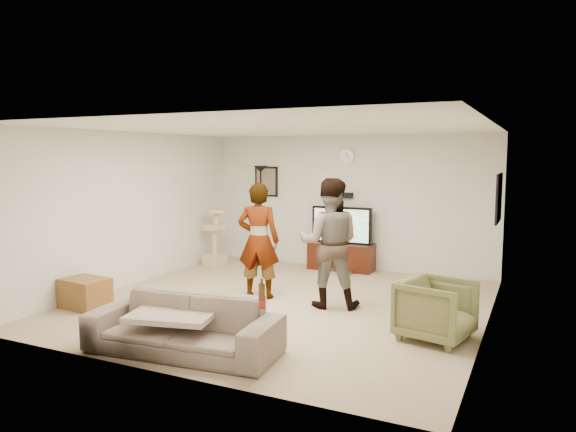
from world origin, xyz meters
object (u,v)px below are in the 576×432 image
at_px(floor_lamp, 261,215).
at_px(person_right, 329,243).
at_px(tv_stand, 341,256).
at_px(sofa, 183,325).
at_px(side_table, 85,293).
at_px(person_left, 259,241).
at_px(beer_bottle, 262,296).
at_px(cat_tree, 214,237).
at_px(armchair, 436,310).
at_px(tv, 342,225).

xyz_separation_m(floor_lamp, person_right, (2.27, -2.21, -0.05)).
height_order(tv_stand, person_right, person_right).
relative_size(sofa, side_table, 3.36).
relative_size(tv_stand, person_left, 0.70).
bearing_deg(person_left, tv_stand, -115.20).
bearing_deg(beer_bottle, cat_tree, 128.40).
distance_m(tv_stand, side_table, 4.57).
distance_m(tv_stand, beer_bottle, 4.81).
xyz_separation_m(tv_stand, person_left, (-0.45, -2.37, 0.61)).
distance_m(tv_stand, armchair, 3.86).
height_order(cat_tree, armchair, cat_tree).
distance_m(tv, person_right, 2.46).
xyz_separation_m(cat_tree, person_left, (1.92, -1.74, 0.31)).
bearing_deg(sofa, person_right, 66.25).
xyz_separation_m(tv, person_right, (0.67, -2.37, 0.06)).
relative_size(armchair, side_table, 1.25).
height_order(tv, side_table, tv).
relative_size(cat_tree, beer_bottle, 4.40).
relative_size(tv, floor_lamp, 0.60).
relative_size(tv, person_left, 0.66).
xyz_separation_m(cat_tree, side_table, (-0.01, -3.25, -0.34)).
xyz_separation_m(tv, armchair, (2.27, -3.12, -0.49)).
relative_size(floor_lamp, side_table, 3.10).
bearing_deg(person_right, cat_tree, -47.22).
bearing_deg(person_left, side_table, 23.72).
distance_m(tv_stand, floor_lamp, 1.76).
relative_size(person_left, side_table, 2.78).
bearing_deg(person_right, beer_bottle, 76.99).
bearing_deg(floor_lamp, tv_stand, 5.59).
xyz_separation_m(tv_stand, armchair, (2.27, -3.12, 0.10)).
distance_m(tv, armchair, 3.89).
bearing_deg(cat_tree, armchair, -28.11).
xyz_separation_m(cat_tree, person_right, (3.04, -1.73, 0.35)).
height_order(person_right, side_table, person_right).
distance_m(person_right, beer_bottle, 2.36).
distance_m(cat_tree, side_table, 3.27).
xyz_separation_m(person_right, beer_bottle, (0.19, -2.35, -0.17)).
relative_size(tv_stand, armchair, 1.55).
bearing_deg(cat_tree, tv_stand, 15.03).
bearing_deg(side_table, person_right, 26.53).
relative_size(tv, cat_tree, 1.04).
distance_m(tv_stand, tv, 0.59).
bearing_deg(person_left, sofa, 84.13).
distance_m(person_right, armchair, 1.86).
xyz_separation_m(cat_tree, sofa, (2.27, -4.08, -0.25)).
bearing_deg(sofa, person_left, 92.93).
relative_size(person_left, sofa, 0.83).
relative_size(person_right, beer_bottle, 7.24).
bearing_deg(tv_stand, side_table, -121.53).
distance_m(floor_lamp, sofa, 4.84).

